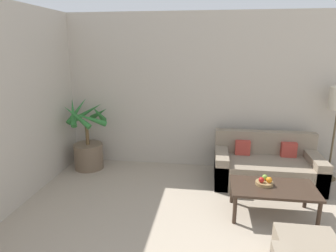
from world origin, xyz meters
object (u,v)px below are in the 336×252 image
object	(u,v)px
fruit_bowl	(264,183)
apple_green	(265,177)
orange_fruit	(269,180)
apple_red	(261,180)
potted_palm	(88,145)
coffee_table	(273,190)
sofa_loveseat	(266,167)

from	to	relation	value
fruit_bowl	apple_green	xyz separation A→B (m)	(0.01, 0.06, 0.06)
orange_fruit	apple_red	bearing A→B (deg)	-176.14
fruit_bowl	apple_green	distance (m)	0.08
fruit_bowl	apple_red	bearing A→B (deg)	-148.32
potted_palm	coffee_table	world-z (taller)	potted_palm
potted_palm	apple_red	bearing A→B (deg)	-21.97
apple_green	coffee_table	bearing A→B (deg)	-48.63
sofa_loveseat	orange_fruit	bearing A→B (deg)	-98.20
fruit_bowl	orange_fruit	size ratio (longest dim) A/B	2.93
apple_red	orange_fruit	world-z (taller)	orange_fruit
potted_palm	coffee_table	xyz separation A→B (m)	(2.96, -1.15, -0.07)
potted_palm	apple_green	world-z (taller)	potted_palm
apple_green	orange_fruit	distance (m)	0.09
potted_palm	apple_red	xyz separation A→B (m)	(2.81, -1.13, 0.05)
sofa_loveseat	orange_fruit	size ratio (longest dim) A/B	21.42
sofa_loveseat	coffee_table	bearing A→B (deg)	-94.88
apple_red	coffee_table	bearing A→B (deg)	-8.03
sofa_loveseat	apple_red	bearing A→B (deg)	-103.62
sofa_loveseat	orange_fruit	world-z (taller)	sofa_loveseat
potted_palm	coffee_table	bearing A→B (deg)	-21.31
fruit_bowl	orange_fruit	bearing A→B (deg)	-22.35
potted_palm	orange_fruit	size ratio (longest dim) A/B	16.88
apple_red	apple_green	bearing A→B (deg)	56.93
coffee_table	orange_fruit	world-z (taller)	orange_fruit
coffee_table	apple_green	bearing A→B (deg)	131.37
potted_palm	fruit_bowl	world-z (taller)	potted_palm
potted_palm	sofa_loveseat	distance (m)	3.05
coffee_table	apple_red	size ratio (longest dim) A/B	15.28
orange_fruit	potted_palm	bearing A→B (deg)	158.81
potted_palm	fruit_bowl	distance (m)	3.06
coffee_table	fruit_bowl	distance (m)	0.14
apple_red	orange_fruit	xyz separation A→B (m)	(0.10, 0.01, 0.00)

